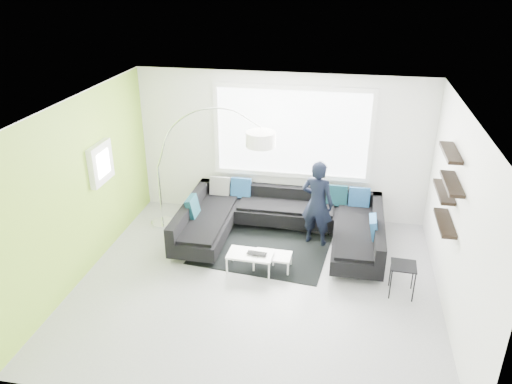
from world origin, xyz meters
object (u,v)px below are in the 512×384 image
laptop (256,255)px  arc_lamp (158,167)px  coffee_table (261,261)px  person (317,203)px  sectional_sofa (281,225)px  side_table (402,279)px

laptop → arc_lamp: bearing=153.4°
coffee_table → person: 1.43m
person → laptop: size_ratio=4.65×
sectional_sofa → laptop: bearing=-103.5°
coffee_table → arc_lamp: bearing=152.8°
arc_lamp → laptop: bearing=-26.6°
coffee_table → laptop: (-0.07, -0.10, 0.17)m
arc_lamp → laptop: (2.07, -1.29, -0.86)m
side_table → coffee_table: bearing=173.3°
coffee_table → laptop: laptop is taller
arc_lamp → person: bearing=2.1°
sectional_sofa → coffee_table: size_ratio=3.74×
side_table → sectional_sofa: bearing=149.4°
arc_lamp → person: (2.93, -0.16, -0.40)m
sectional_sofa → arc_lamp: 2.48m
side_table → laptop: (-2.25, 0.15, 0.07)m
sectional_sofa → coffee_table: (-0.18, -0.93, -0.18)m
side_table → person: size_ratio=0.32×
sectional_sofa → side_table: bearing=-30.5°
sectional_sofa → person: size_ratio=2.25×
coffee_table → laptop: bearing=-121.8°
person → laptop: bearing=67.9°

